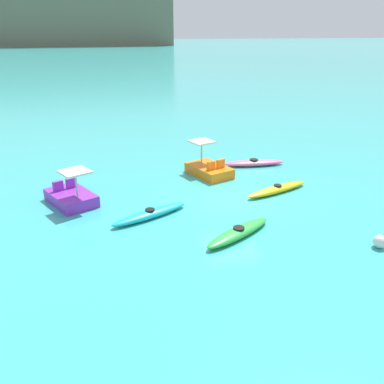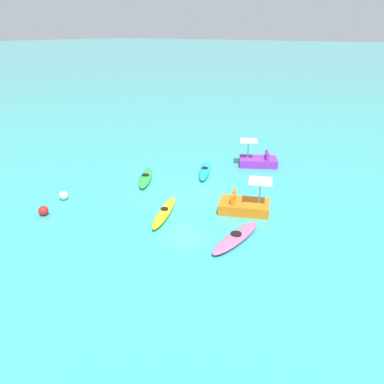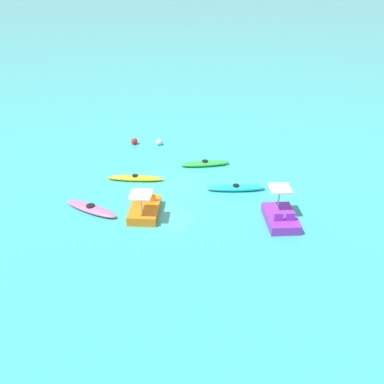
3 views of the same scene
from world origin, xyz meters
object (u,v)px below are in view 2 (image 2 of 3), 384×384
Objects in this scene: kayak_pink at (236,237)px; pedal_boat_orange at (245,205)px; kayak_cyan at (205,171)px; buoy_red at (43,211)px; kayak_yellow at (165,212)px; kayak_green at (146,178)px; pedal_boat_purple at (258,160)px; buoy_white at (64,196)px.

pedal_boat_orange reaches higher than kayak_pink.
buoy_red reaches higher than kayak_cyan.
pedal_boat_orange is (-2.78, -1.09, 0.17)m from kayak_pink.
kayak_yellow is 7.38× the size of buoy_red.
kayak_green is at bearing 172.09° from buoy_red.
pedal_boat_purple is 13.64m from buoy_red.
buoy_red is 1.01× the size of buoy_white.
pedal_boat_orange is at bearing 53.55° from kayak_cyan.
kayak_green is 6.63× the size of buoy_white.
kayak_cyan is at bearing -126.45° from pedal_boat_orange.
kayak_green is (-3.12, -7.86, -0.00)m from kayak_pink.
buoy_red is (6.34, -0.88, 0.07)m from kayak_green.
buoy_white is at bearing -27.93° from pedal_boat_purple.
kayak_pink and kayak_green have the same top height.
pedal_boat_orange is 9.73m from buoy_red.
pedal_boat_purple is at bearing 146.61° from kayak_green.
kayak_pink is at bearing 21.38° from pedal_boat_orange.
pedal_boat_orange is at bearing 132.08° from kayak_yellow.
kayak_green is 6.79m from pedal_boat_orange.
kayak_yellow is 1.05× the size of kayak_cyan.
pedal_boat_purple is 12.38m from buoy_white.
buoy_white is (4.26, -8.40, -0.10)m from pedal_boat_orange.
pedal_boat_orange is 5.93× the size of buoy_red.
buoy_white is (1.63, -5.48, 0.07)m from kayak_yellow.
kayak_pink is at bearing 21.32° from pedal_boat_purple.
buoy_white is at bearing -63.09° from pedal_boat_orange.
kayak_cyan is 3.84m from pedal_boat_purple.
kayak_cyan is 8.56m from buoy_white.
kayak_yellow is 3.93m from pedal_boat_orange.
pedal_boat_purple reaches higher than buoy_red.
pedal_boat_orange is 5.99× the size of buoy_white.
buoy_white reaches higher than kayak_pink.
pedal_boat_purple is at bearing 178.07° from kayak_yellow.
kayak_yellow is 9.31m from pedal_boat_purple.
kayak_pink is (0.15, 4.00, 0.00)m from kayak_yellow.
kayak_green is (3.07, -2.16, 0.00)m from kayak_cyan.
kayak_cyan is 9.89m from buoy_red.
kayak_yellow and kayak_cyan have the same top height.
kayak_yellow is at bearing 106.57° from buoy_white.
pedal_boat_purple is (-3.26, 2.02, 0.17)m from kayak_cyan.
kayak_cyan is 1.08× the size of kayak_green.
kayak_green is at bearing -92.87° from pedal_boat_orange.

